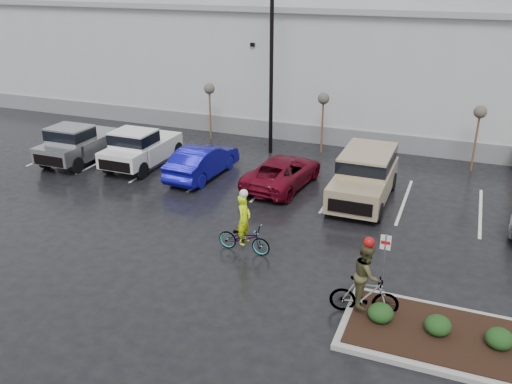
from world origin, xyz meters
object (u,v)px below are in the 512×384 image
at_px(sapling_east, 480,116).
at_px(fire_lane_sign, 384,259).
at_px(lamppost, 272,43).
at_px(sapling_west, 209,92).
at_px(cyclist_olive, 365,287).
at_px(car_red, 283,172).
at_px(suv_tan, 364,178).
at_px(pickup_white, 145,145).
at_px(pickup_silver, 83,141).
at_px(cyclist_hivis, 244,233).
at_px(car_blue, 202,161).
at_px(sapling_mid, 323,102).

relative_size(sapling_east, fire_lane_sign, 1.45).
bearing_deg(lamppost, fire_lane_sign, -56.54).
bearing_deg(sapling_west, cyclist_olive, -49.88).
height_order(car_red, suv_tan, suv_tan).
bearing_deg(sapling_east, sapling_west, 180.00).
bearing_deg(pickup_white, pickup_silver, -170.83).
relative_size(pickup_white, cyclist_hivis, 2.23).
relative_size(lamppost, car_red, 1.91).
height_order(car_blue, cyclist_olive, cyclist_olive).
xyz_separation_m(pickup_silver, pickup_white, (3.30, 0.53, 0.00)).
relative_size(lamppost, sapling_west, 2.88).
distance_m(fire_lane_sign, pickup_silver, 17.82).
bearing_deg(sapling_west, suv_tan, -29.78).
bearing_deg(sapling_east, fire_lane_sign, -99.75).
relative_size(pickup_white, car_blue, 1.14).
relative_size(car_blue, suv_tan, 0.90).
xyz_separation_m(sapling_west, suv_tan, (9.83, -5.62, -1.70)).
bearing_deg(pickup_silver, cyclist_hivis, -27.75).
distance_m(sapling_mid, pickup_silver, 12.39).
bearing_deg(suv_tan, sapling_east, 53.42).
xyz_separation_m(car_red, cyclist_hivis, (0.75, -6.24, 0.05)).
xyz_separation_m(lamppost, sapling_east, (10.00, 1.00, -2.96)).
bearing_deg(cyclist_hivis, sapling_mid, 4.31).
bearing_deg(fire_lane_sign, sapling_west, 132.67).
distance_m(car_blue, cyclist_hivis, 7.61).
height_order(fire_lane_sign, cyclist_hivis, cyclist_hivis).
bearing_deg(cyclist_hivis, cyclist_olive, -112.41).
height_order(lamppost, fire_lane_sign, lamppost).
xyz_separation_m(sapling_east, suv_tan, (-4.17, -5.62, -1.70)).
bearing_deg(lamppost, cyclist_hivis, -74.55).
xyz_separation_m(lamppost, car_blue, (-1.74, -4.47, -4.93)).
xyz_separation_m(car_blue, car_red, (3.89, 0.21, -0.08)).
height_order(sapling_east, car_blue, sapling_east).
bearing_deg(pickup_silver, pickup_white, 9.17).
xyz_separation_m(lamppost, sapling_west, (-4.00, 1.00, -2.96)).
xyz_separation_m(pickup_white, car_blue, (3.41, -0.48, -0.23)).
bearing_deg(sapling_east, pickup_silver, -163.34).
relative_size(sapling_mid, car_blue, 0.70).
bearing_deg(sapling_mid, pickup_silver, -153.24).
relative_size(lamppost, fire_lane_sign, 4.19).
height_order(lamppost, cyclist_olive, lamppost).
height_order(car_blue, cyclist_hivis, cyclist_hivis).
height_order(fire_lane_sign, car_blue, fire_lane_sign).
distance_m(pickup_white, cyclist_hivis, 10.36).
bearing_deg(sapling_mid, fire_lane_sign, -67.51).
relative_size(lamppost, sapling_mid, 2.88).
xyz_separation_m(sapling_west, car_red, (6.15, -5.26, -2.06)).
bearing_deg(car_blue, suv_tan, -177.81).
relative_size(sapling_west, cyclist_hivis, 1.37).
relative_size(lamppost, pickup_silver, 1.77).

